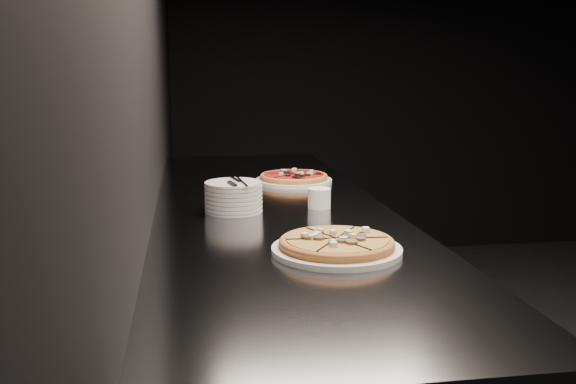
{
  "coord_description": "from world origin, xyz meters",
  "views": [
    {
      "loc": [
        -2.39,
        -2.03,
        1.36
      ],
      "look_at": [
        -2.08,
        -0.04,
        0.97
      ],
      "focal_mm": 40.0,
      "sensor_mm": 36.0,
      "label": 1
    }
  ],
  "objects": [
    {
      "name": "counter",
      "position": [
        -2.13,
        0.0,
        0.46
      ],
      "size": [
        0.74,
        2.44,
        0.92
      ],
      "color": "slate",
      "rests_on": "floor"
    },
    {
      "name": "cutlery",
      "position": [
        -2.25,
        -0.08,
        1.02
      ],
      "size": [
        0.06,
        0.19,
        0.01
      ],
      "rotation": [
        0.0,
        0.0,
        0.2
      ],
      "color": "silver",
      "rests_on": "plate_stack"
    },
    {
      "name": "plate_stack",
      "position": [
        -2.26,
        -0.06,
        0.97
      ],
      "size": [
        0.18,
        0.18,
        0.09
      ],
      "color": "white",
      "rests_on": "counter"
    },
    {
      "name": "ramekin",
      "position": [
        -1.98,
        -0.06,
        0.95
      ],
      "size": [
        0.07,
        0.07,
        0.06
      ],
      "color": "white",
      "rests_on": "counter"
    },
    {
      "name": "pizza_tomato",
      "position": [
        -1.99,
        0.41,
        0.94
      ],
      "size": [
        0.34,
        0.34,
        0.03
      ],
      "rotation": [
        0.0,
        0.0,
        -0.34
      ],
      "color": "white",
      "rests_on": "counter"
    },
    {
      "name": "pizza_mushroom",
      "position": [
        -2.04,
        -0.56,
        0.94
      ],
      "size": [
        0.32,
        0.32,
        0.04
      ],
      "rotation": [
        0.0,
        0.0,
        -0.08
      ],
      "color": "white",
      "rests_on": "counter"
    },
    {
      "name": "wall_back",
      "position": [
        0.0,
        2.5,
        1.4
      ],
      "size": [
        5.0,
        0.02,
        2.8
      ],
      "primitive_type": "cube",
      "color": "black",
      "rests_on": "floor"
    },
    {
      "name": "wall_left",
      "position": [
        -2.5,
        0.0,
        1.4
      ],
      "size": [
        0.02,
        5.0,
        2.8
      ],
      "primitive_type": "cube",
      "color": "black",
      "rests_on": "floor"
    }
  ]
}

